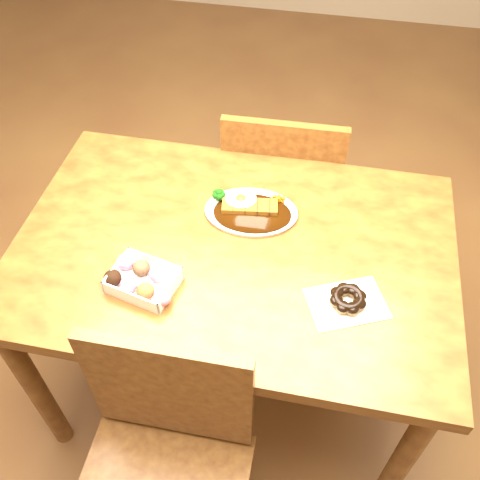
% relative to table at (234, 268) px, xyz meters
% --- Properties ---
extents(ground, '(6.00, 6.00, 0.00)m').
position_rel_table_xyz_m(ground, '(0.00, 0.00, -0.65)').
color(ground, brown).
rests_on(ground, ground).
extents(table, '(1.20, 0.80, 0.75)m').
position_rel_table_xyz_m(table, '(0.00, 0.00, 0.00)').
color(table, '#4B230F').
rests_on(table, ground).
extents(chair_far, '(0.43, 0.43, 0.87)m').
position_rel_table_xyz_m(chair_far, '(0.07, 0.53, -0.17)').
color(chair_far, '#4B230F').
rests_on(chair_far, ground).
extents(chair_near, '(0.42, 0.42, 0.87)m').
position_rel_table_xyz_m(chair_near, '(-0.07, -0.53, -0.17)').
color(chair_near, '#4B230F').
rests_on(chair_near, ground).
extents(katsu_curry_plate, '(0.27, 0.20, 0.05)m').
position_rel_table_xyz_m(katsu_curry_plate, '(0.02, 0.13, 0.11)').
color(katsu_curry_plate, white).
rests_on(katsu_curry_plate, table).
extents(donut_box, '(0.19, 0.16, 0.05)m').
position_rel_table_xyz_m(donut_box, '(-0.20, -0.18, 0.12)').
color(donut_box, white).
rests_on(donut_box, table).
extents(pon_de_ring, '(0.23, 0.20, 0.04)m').
position_rel_table_xyz_m(pon_de_ring, '(0.32, -0.13, 0.12)').
color(pon_de_ring, silver).
rests_on(pon_de_ring, table).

